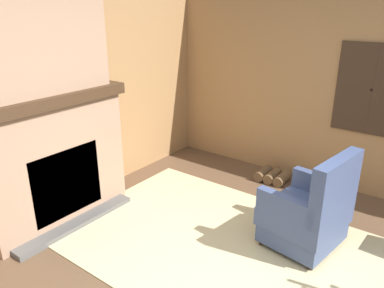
{
  "coord_description": "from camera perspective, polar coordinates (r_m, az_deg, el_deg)",
  "views": [
    {
      "loc": [
        0.91,
        -1.97,
        2.18
      ],
      "look_at": [
        -1.12,
        0.75,
        0.9
      ],
      "focal_mm": 35.0,
      "sensor_mm": 36.0,
      "label": 1
    }
  ],
  "objects": [
    {
      "name": "wood_panel_wall_left",
      "position": [
        4.12,
        -23.11,
        5.18
      ],
      "size": [
        0.06,
        5.67,
        2.39
      ],
      "color": "#9E7247",
      "rests_on": "ground"
    },
    {
      "name": "fireplace_hearth",
      "position": [
        4.07,
        -20.31,
        -2.26
      ],
      "size": [
        0.62,
        1.62,
        1.37
      ],
      "color": "#9E7A60",
      "rests_on": "ground"
    },
    {
      "name": "firewood_stack",
      "position": [
        5.02,
        12.19,
        -4.75
      ],
      "size": [
        0.41,
        0.34,
        0.13
      ],
      "rotation": [
        0.0,
        0.0,
        0.02
      ],
      "color": "brown",
      "rests_on": "ground"
    },
    {
      "name": "wood_panel_wall_back",
      "position": [
        4.73,
        25.0,
        6.77
      ],
      "size": [
        5.67,
        0.09,
        2.39
      ],
      "color": "#9E7247",
      "rests_on": "ground"
    },
    {
      "name": "oil_lamp_vase",
      "position": [
        3.79,
        -25.06,
        7.95
      ],
      "size": [
        0.11,
        0.11,
        0.27
      ],
      "color": "#47708E",
      "rests_on": "fireplace_hearth"
    },
    {
      "name": "area_rug",
      "position": [
        3.63,
        8.7,
        -16.41
      ],
      "size": [
        3.68,
        2.08,
        0.01
      ],
      "color": "#C6B789",
      "rests_on": "ground"
    },
    {
      "name": "chimney_breast",
      "position": [
        3.81,
        -22.68,
        14.54
      ],
      "size": [
        0.36,
        1.33,
        1.0
      ],
      "color": "#9E7A60",
      "rests_on": "fireplace_hearth"
    },
    {
      "name": "storage_case",
      "position": [
        4.01,
        -19.6,
        9.04
      ],
      "size": [
        0.14,
        0.27,
        0.15
      ],
      "color": "brown",
      "rests_on": "fireplace_hearth"
    },
    {
      "name": "armchair",
      "position": [
        3.68,
        17.39,
        -10.09
      ],
      "size": [
        0.73,
        0.79,
        0.97
      ],
      "rotation": [
        0.0,
        0.0,
        2.99
      ],
      "color": "#3D4C75",
      "rests_on": "ground"
    }
  ]
}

